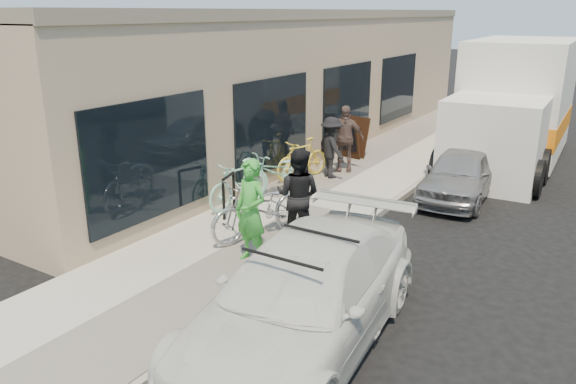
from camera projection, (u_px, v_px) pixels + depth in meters
The scene contains 17 objects.
ground at pixel (316, 286), 8.92m from camera, with size 120.00×120.00×0.00m, color black.
sidewalk at pixel (304, 207), 12.33m from camera, with size 3.00×34.00×0.15m, color #B6B0A4.
curb at pixel (369, 221), 11.54m from camera, with size 0.12×34.00×0.13m, color #9A968C.
storefront at pixel (297, 81), 17.36m from camera, with size 3.60×20.00×4.22m.
bike_rack at pixel (229, 191), 11.46m from camera, with size 0.22×0.60×0.87m.
sandwich_board at pixel (352, 138), 16.02m from camera, with size 0.81×0.82×1.13m.
sedan_white at pixel (304, 296), 7.16m from camera, with size 2.44×5.00×1.44m.
sedan_silver at pixel (461, 174), 12.98m from camera, with size 1.40×3.48×1.18m, color gray.
moving_truck at pixel (514, 109), 16.03m from camera, with size 2.87×7.04×3.41m.
tandem_bike at pixel (261, 208), 10.34m from camera, with size 0.74×2.13×1.12m, color silver.
woman_rider at pixel (251, 211), 9.24m from camera, with size 0.64×0.42×1.76m, color green.
man_standing at pixel (298, 196), 10.07m from camera, with size 0.84×0.66×1.74m, color black.
cruiser_bike_a at pixel (239, 184), 11.97m from camera, with size 0.48×1.70×1.02m, color #91D8BF.
cruiser_bike_b at pixel (278, 172), 12.96m from camera, with size 0.64×1.85×0.97m, color #91D8BF.
cruiser_bike_c at pixel (302, 159), 14.03m from camera, with size 0.47×1.68×1.01m, color yellow.
bystander_a at pixel (331, 148), 14.04m from camera, with size 1.00×0.57×1.54m, color black.
bystander_b at pixel (344, 138), 14.61m from camera, with size 1.01×0.42×1.73m, color brown.
Camera 1 is at (3.91, -7.02, 4.17)m, focal length 35.00 mm.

